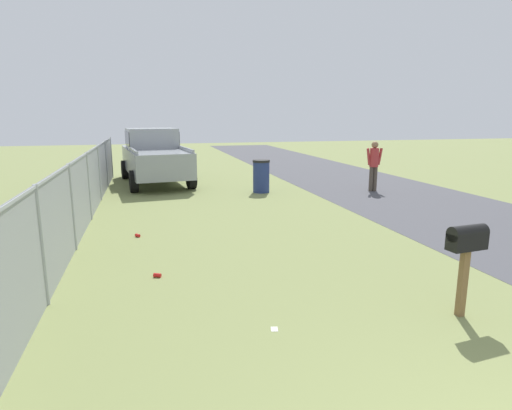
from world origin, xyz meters
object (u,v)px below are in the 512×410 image
object	(u,v)px
pickup_truck	(154,154)
mailbox	(467,244)
pedestrian	(374,162)
trash_bin	(261,176)

from	to	relation	value
pickup_truck	mailbox	bearing A→B (deg)	-171.20
pickup_truck	pedestrian	xyz separation A→B (m)	(-3.84, -7.28, -0.11)
pedestrian	trash_bin	bearing A→B (deg)	-91.94
pedestrian	pickup_truck	bearing A→B (deg)	-108.60
mailbox	pedestrian	distance (m)	9.53
mailbox	pickup_truck	world-z (taller)	pickup_truck
mailbox	pickup_truck	distance (m)	13.13
pickup_truck	pedestrian	size ratio (longest dim) A/B	3.19
trash_bin	mailbox	bearing A→B (deg)	-179.23
mailbox	trash_bin	world-z (taller)	mailbox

